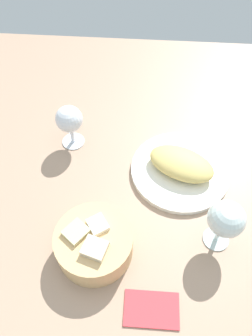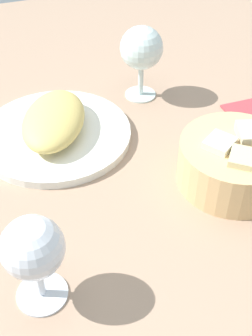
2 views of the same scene
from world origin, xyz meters
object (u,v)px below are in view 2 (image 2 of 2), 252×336
at_px(bread_basket, 235,162).
at_px(wine_glass_far, 141,50).
at_px(wine_glass_near, 33,251).
at_px(plate, 56,134).

distance_m(bread_basket, wine_glass_far, 0.28).
bearing_deg(wine_glass_near, bread_basket, 108.30).
relative_size(bread_basket, wine_glass_near, 1.33).
xyz_separation_m(bread_basket, wine_glass_near, (0.10, -0.31, 0.05)).
height_order(plate, wine_glass_far, wine_glass_far).
distance_m(wine_glass_near, wine_glass_far, 0.46).
relative_size(bread_basket, wine_glass_far, 1.21).
relative_size(wine_glass_near, wine_glass_far, 0.91).
bearing_deg(plate, wine_glass_far, 112.99).
height_order(bread_basket, wine_glass_far, wine_glass_far).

